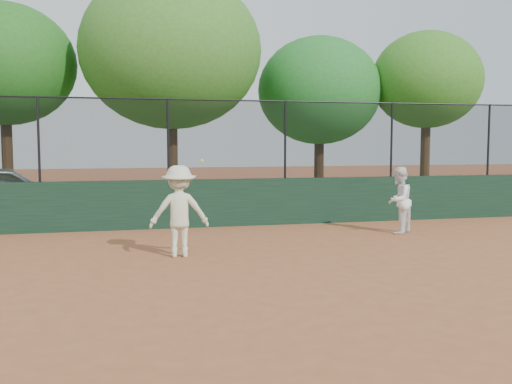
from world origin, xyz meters
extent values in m
plane|color=#A85C36|center=(0.00, 0.00, 0.00)|extent=(80.00, 80.00, 0.00)
cube|color=#183522|center=(0.00, 6.00, 0.60)|extent=(26.00, 0.20, 1.20)
cube|color=#34561B|center=(0.00, 12.00, 0.00)|extent=(36.00, 12.00, 0.01)
imported|color=#B6BBC0|center=(-4.95, 8.99, 0.76)|extent=(4.79, 3.02, 1.52)
imported|color=white|center=(4.66, 3.92, 0.78)|extent=(0.96, 0.94, 1.56)
imported|color=beige|center=(-0.62, 2.41, 0.85)|extent=(1.14, 0.70, 1.70)
sphere|color=yellow|center=(-0.23, 2.13, 1.80)|extent=(0.06, 0.06, 0.06)
cube|color=black|center=(0.00, 6.00, 2.20)|extent=(26.00, 0.02, 2.00)
cylinder|color=black|center=(0.00, 6.00, 3.18)|extent=(26.00, 0.04, 0.04)
cylinder|color=black|center=(-3.50, 6.00, 2.20)|extent=(0.06, 0.06, 2.00)
cylinder|color=black|center=(-0.50, 6.00, 2.20)|extent=(0.06, 0.06, 2.00)
cylinder|color=black|center=(2.50, 6.00, 2.20)|extent=(0.06, 0.06, 2.00)
cylinder|color=black|center=(5.50, 6.00, 2.20)|extent=(0.06, 0.06, 2.00)
cylinder|color=black|center=(8.50, 6.00, 2.20)|extent=(0.06, 0.06, 2.00)
cylinder|color=#422916|center=(-5.28, 12.27, 1.45)|extent=(0.36, 0.36, 2.90)
ellipsoid|color=#225C1A|center=(-5.28, 12.27, 4.69)|extent=(4.64, 4.22, 4.01)
cylinder|color=#402917|center=(0.08, 11.13, 1.42)|extent=(0.36, 0.36, 2.83)
ellipsoid|color=#396F23|center=(0.08, 11.13, 5.15)|extent=(6.01, 5.46, 5.19)
cylinder|color=#382112|center=(5.64, 12.08, 1.13)|extent=(0.36, 0.36, 2.26)
ellipsoid|color=#216624|center=(5.64, 12.08, 4.04)|extent=(4.62, 4.20, 3.99)
cylinder|color=#482E19|center=(9.60, 11.29, 1.42)|extent=(0.36, 0.36, 2.84)
ellipsoid|color=#366D1F|center=(9.60, 11.29, 4.46)|extent=(4.17, 3.79, 3.60)
camera|label=1|loc=(-1.72, -8.16, 2.13)|focal=40.00mm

